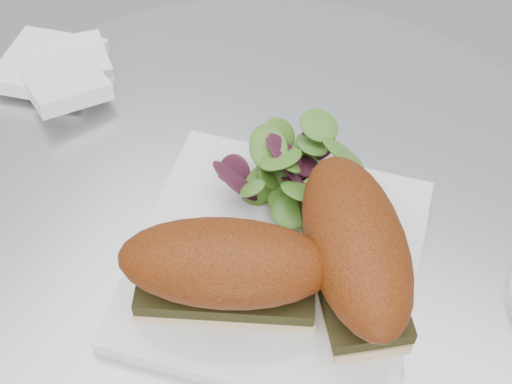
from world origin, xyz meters
TOP-DOWN VIEW (x-y plane):
  - table at (0.00, 0.00)m, footprint 0.70×0.70m
  - plate at (0.03, -0.02)m, footprint 0.29×0.29m
  - sandwich_left at (0.01, -0.07)m, footprint 0.18×0.14m
  - sandwich_right at (0.09, -0.00)m, footprint 0.17×0.18m
  - salad at (-0.00, 0.05)m, footprint 0.10×0.10m
  - napkin at (-0.28, 0.06)m, footprint 0.13×0.13m

SIDE VIEW (x-z plane):
  - table at x=0.00m, z-range 0.12..0.85m
  - plate at x=0.03m, z-range 0.73..0.75m
  - napkin at x=-0.28m, z-range 0.73..0.75m
  - salad at x=0.00m, z-range 0.75..0.80m
  - sandwich_left at x=0.01m, z-range 0.75..0.83m
  - sandwich_right at x=0.09m, z-range 0.75..0.83m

